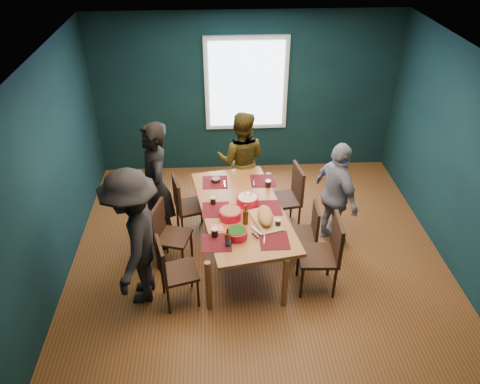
# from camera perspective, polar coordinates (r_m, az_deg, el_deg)

# --- Properties ---
(room) EXTENTS (5.01, 5.01, 2.71)m
(room) POSITION_cam_1_polar(r_m,az_deg,el_deg) (5.85, 2.28, 3.86)
(room) COLOR brown
(room) RESTS_ON ground
(dining_table) EXTENTS (1.35, 2.18, 0.77)m
(dining_table) POSITION_cam_1_polar(r_m,az_deg,el_deg) (6.04, 0.24, -2.64)
(dining_table) COLOR #A05F30
(dining_table) RESTS_ON floor
(chair_left_far) EXTENTS (0.51, 0.51, 0.93)m
(chair_left_far) POSITION_cam_1_polar(r_m,az_deg,el_deg) (6.57, -6.75, -1.25)
(chair_left_far) COLOR black
(chair_left_far) RESTS_ON floor
(chair_left_mid) EXTENTS (0.51, 0.51, 0.91)m
(chair_left_mid) POSITION_cam_1_polar(r_m,az_deg,el_deg) (6.10, -8.97, -4.69)
(chair_left_mid) COLOR black
(chair_left_mid) RESTS_ON floor
(chair_left_near) EXTENTS (0.51, 0.51, 0.91)m
(chair_left_near) POSITION_cam_1_polar(r_m,az_deg,el_deg) (5.54, -8.42, -9.18)
(chair_left_near) COLOR black
(chair_left_near) RESTS_ON floor
(chair_right_far) EXTENTS (0.50, 0.50, 0.98)m
(chair_right_far) POSITION_cam_1_polar(r_m,az_deg,el_deg) (6.70, 6.12, -0.16)
(chair_right_far) COLOR black
(chair_right_far) RESTS_ON floor
(chair_right_mid) EXTENTS (0.40, 0.40, 0.84)m
(chair_right_mid) POSITION_cam_1_polar(r_m,az_deg,el_deg) (6.18, 8.26, -4.52)
(chair_right_mid) COLOR black
(chair_right_mid) RESTS_ON floor
(chair_right_near) EXTENTS (0.49, 0.49, 1.02)m
(chair_right_near) POSITION_cam_1_polar(r_m,az_deg,el_deg) (5.73, 10.51, -6.92)
(chair_right_near) COLOR black
(chair_right_near) RESTS_ON floor
(person_far_left) EXTENTS (0.57, 0.75, 1.83)m
(person_far_left) POSITION_cam_1_polar(r_m,az_deg,el_deg) (6.25, -10.21, 0.54)
(person_far_left) COLOR black
(person_far_left) RESTS_ON floor
(person_back) EXTENTS (0.85, 0.72, 1.56)m
(person_back) POSITION_cam_1_polar(r_m,az_deg,el_deg) (7.05, 0.16, 3.86)
(person_back) COLOR black
(person_back) RESTS_ON floor
(person_right) EXTENTS (0.66, 0.97, 1.54)m
(person_right) POSITION_cam_1_polar(r_m,az_deg,el_deg) (6.39, 11.65, -0.43)
(person_right) COLOR silver
(person_right) RESTS_ON floor
(person_near_left) EXTENTS (0.72, 1.17, 1.76)m
(person_near_left) POSITION_cam_1_polar(r_m,az_deg,el_deg) (5.48, -12.76, -5.57)
(person_near_left) COLOR black
(person_near_left) RESTS_ON floor
(bowl_salad) EXTENTS (0.28, 0.28, 0.12)m
(bowl_salad) POSITION_cam_1_polar(r_m,az_deg,el_deg) (5.81, -1.17, -2.67)
(bowl_salad) COLOR red
(bowl_salad) RESTS_ON dining_table
(bowl_dumpling) EXTENTS (0.28, 0.28, 0.26)m
(bowl_dumpling) POSITION_cam_1_polar(r_m,az_deg,el_deg) (6.05, 0.92, -0.98)
(bowl_dumpling) COLOR red
(bowl_dumpling) RESTS_ON dining_table
(bowl_herbs) EXTENTS (0.25, 0.25, 0.11)m
(bowl_herbs) POSITION_cam_1_polar(r_m,az_deg,el_deg) (5.50, -0.37, -5.06)
(bowl_herbs) COLOR red
(bowl_herbs) RESTS_ON dining_table
(cutting_board) EXTENTS (0.40, 0.68, 0.15)m
(cutting_board) POSITION_cam_1_polar(r_m,az_deg,el_deg) (5.75, 3.08, -3.03)
(cutting_board) COLOR tan
(cutting_board) RESTS_ON dining_table
(small_bowl) EXTENTS (0.13, 0.13, 0.05)m
(small_bowl) POSITION_cam_1_polar(r_m,az_deg,el_deg) (6.54, -2.97, 1.50)
(small_bowl) COLOR black
(small_bowl) RESTS_ON dining_table
(beer_bottle_a) EXTENTS (0.07, 0.07, 0.25)m
(beer_bottle_a) POSITION_cam_1_polar(r_m,az_deg,el_deg) (5.36, -1.49, -5.81)
(beer_bottle_a) COLOR #41250B
(beer_bottle_a) RESTS_ON dining_table
(beer_bottle_b) EXTENTS (0.07, 0.07, 0.27)m
(beer_bottle_b) POSITION_cam_1_polar(r_m,az_deg,el_deg) (5.68, 0.68, -3.01)
(beer_bottle_b) COLOR #41250B
(beer_bottle_b) RESTS_ON dining_table
(cola_glass_a) EXTENTS (0.08, 0.08, 0.12)m
(cola_glass_a) POSITION_cam_1_polar(r_m,az_deg,el_deg) (5.51, -3.11, -4.90)
(cola_glass_a) COLOR black
(cola_glass_a) RESTS_ON dining_table
(cola_glass_b) EXTENTS (0.07, 0.07, 0.10)m
(cola_glass_b) POSITION_cam_1_polar(r_m,az_deg,el_deg) (5.69, 4.65, -3.73)
(cola_glass_b) COLOR black
(cola_glass_b) RESTS_ON dining_table
(cola_glass_c) EXTENTS (0.08, 0.08, 0.10)m
(cola_glass_c) POSITION_cam_1_polar(r_m,az_deg,el_deg) (6.41, 3.45, 1.04)
(cola_glass_c) COLOR black
(cola_glass_c) RESTS_ON dining_table
(cola_glass_d) EXTENTS (0.08, 0.08, 0.10)m
(cola_glass_d) POSITION_cam_1_polar(r_m,az_deg,el_deg) (6.07, -3.30, -1.01)
(cola_glass_d) COLOR black
(cola_glass_d) RESTS_ON dining_table
(napkin_a) EXTENTS (0.15, 0.15, 0.00)m
(napkin_a) POSITION_cam_1_polar(r_m,az_deg,el_deg) (6.07, 3.84, -1.65)
(napkin_a) COLOR #FD6B6A
(napkin_a) RESTS_ON dining_table
(napkin_b) EXTENTS (0.15, 0.15, 0.00)m
(napkin_b) POSITION_cam_1_polar(r_m,az_deg,el_deg) (5.68, -2.79, -4.37)
(napkin_b) COLOR #FD6B6A
(napkin_b) RESTS_ON dining_table
(napkin_c) EXTENTS (0.16, 0.16, 0.00)m
(napkin_c) POSITION_cam_1_polar(r_m,az_deg,el_deg) (5.45, 3.96, -6.30)
(napkin_c) COLOR #FD6B6A
(napkin_c) RESTS_ON dining_table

